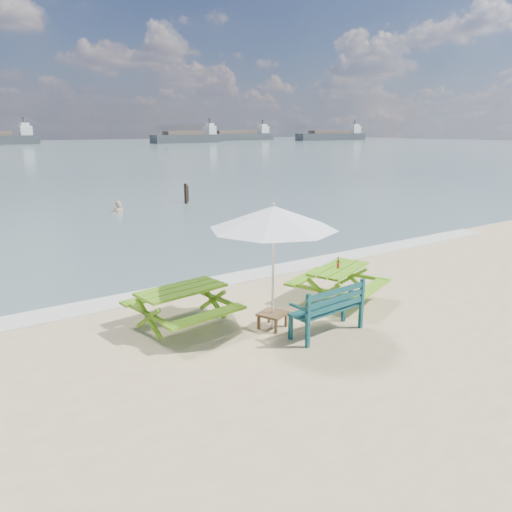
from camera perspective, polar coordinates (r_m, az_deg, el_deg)
foam_strip at (r=12.98m, az=-3.24°, el=-2.66°), size 22.00×0.90×0.01m
picnic_table_left at (r=9.89m, az=-8.44°, el=-5.99°), size 1.93×2.09×0.81m
picnic_table_right at (r=11.37m, az=9.33°, el=-3.33°), size 2.23×2.34×0.80m
park_bench at (r=9.65m, az=8.07°, el=-7.11°), size 1.59×0.63×0.96m
side_table at (r=9.86m, az=1.90°, el=-7.30°), size 0.64×0.64×0.32m
patio_umbrella at (r=9.30m, az=2.00°, el=4.41°), size 3.19×3.19×2.42m
beer_bottle at (r=11.18m, az=9.35°, el=-0.96°), size 0.07×0.07×0.26m
swimmer at (r=24.36m, az=-15.43°, el=4.22°), size 0.60×0.41×1.61m
mooring_pilings at (r=26.56m, az=-7.94°, el=6.87°), size 0.56×0.76×1.24m
cargo_ships at (r=140.85m, az=-12.54°, el=13.04°), size 152.24×28.40×4.40m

